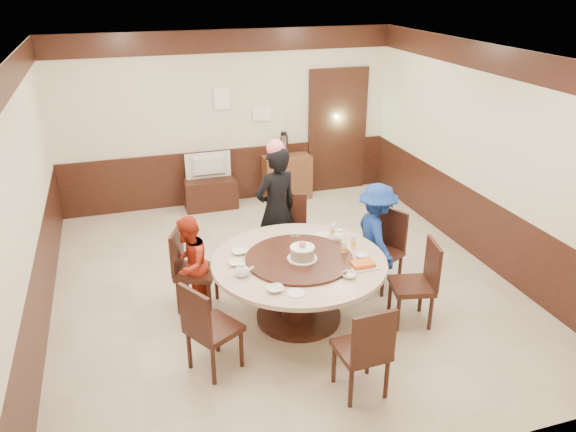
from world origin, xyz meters
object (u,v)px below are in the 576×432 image
object	(u,v)px
person_standing	(276,210)
birthday_cake	(302,253)
banquet_table	(299,277)
shrimp_platter	(363,265)
person_blue	(376,236)
thermos	(284,146)
person_red	(189,265)
tv_stand	(210,193)
television	(209,166)
side_cabinet	(287,177)

from	to	relation	value
person_standing	birthday_cake	size ratio (longest dim) A/B	5.11
banquet_table	shrimp_platter	bearing A→B (deg)	-32.23
person_blue	thermos	bearing A→B (deg)	7.88
person_blue	shrimp_platter	xyz separation A→B (m)	(-0.57, -0.84, 0.12)
person_standing	person_red	bearing A→B (deg)	9.73
tv_stand	person_blue	bearing A→B (deg)	-63.83
thermos	birthday_cake	bearing A→B (deg)	-104.08
person_standing	person_red	world-z (taller)	person_standing
person_blue	television	xyz separation A→B (m)	(-1.51, 3.06, 0.05)
birthday_cake	side_cabinet	size ratio (longest dim) A/B	0.41
person_standing	television	bearing A→B (deg)	-97.06
banquet_table	shrimp_platter	distance (m)	0.73
person_red	side_cabinet	distance (m)	3.66
person_blue	television	size ratio (longest dim) A/B	1.78
side_cabinet	thermos	distance (m)	0.57
person_standing	side_cabinet	xyz separation A→B (m)	(0.88, 2.36, -0.46)
person_red	television	xyz separation A→B (m)	(0.76, 2.97, 0.14)
banquet_table	thermos	size ratio (longest dim) A/B	5.01
person_standing	tv_stand	bearing A→B (deg)	-97.06
person_blue	thermos	distance (m)	3.11
tv_stand	television	world-z (taller)	television
person_standing	person_blue	bearing A→B (deg)	127.20
tv_stand	side_cabinet	bearing A→B (deg)	1.29
banquet_table	tv_stand	bearing A→B (deg)	95.74
person_red	thermos	distance (m)	3.64
person_blue	shrimp_platter	distance (m)	1.02
banquet_table	side_cabinet	xyz separation A→B (m)	(0.98, 3.56, -0.16)
banquet_table	tv_stand	size ratio (longest dim) A/B	2.24
person_blue	birthday_cake	distance (m)	1.26
shrimp_platter	person_standing	bearing A→B (deg)	107.30
side_cabinet	thermos	world-z (taller)	thermos
person_standing	side_cabinet	distance (m)	2.56
person_standing	shrimp_platter	distance (m)	1.65
banquet_table	tv_stand	distance (m)	3.56
tv_stand	television	xyz separation A→B (m)	(0.00, 0.00, 0.46)
person_red	person_standing	bearing A→B (deg)	141.44
person_standing	side_cabinet	bearing A→B (deg)	-128.52
person_blue	shrimp_platter	bearing A→B (deg)	149.54
tv_stand	television	bearing A→B (deg)	0.00
birthday_cake	tv_stand	xyz separation A→B (m)	(-0.37, 3.58, -0.60)
tv_stand	shrimp_platter	bearing A→B (deg)	-76.47
birthday_cake	side_cabinet	distance (m)	3.76
banquet_table	person_standing	world-z (taller)	person_standing
birthday_cake	banquet_table	bearing A→B (deg)	113.04
shrimp_platter	thermos	size ratio (longest dim) A/B	0.79
birthday_cake	person_standing	bearing A→B (deg)	86.56
banquet_table	television	world-z (taller)	television
banquet_table	birthday_cake	bearing A→B (deg)	-66.96
banquet_table	person_standing	xyz separation A→B (m)	(0.09, 1.20, 0.30)
birthday_cake	television	size ratio (longest dim) A/B	0.44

